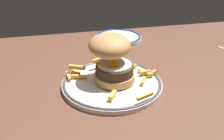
# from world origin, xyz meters

# --- Properties ---
(ground_plane) EXTENTS (1.33, 0.87, 0.04)m
(ground_plane) POSITION_xyz_m (0.00, 0.00, -0.02)
(ground_plane) COLOR brown
(dinner_plate) EXTENTS (0.26, 0.26, 0.02)m
(dinner_plate) POSITION_xyz_m (-0.02, -0.04, 0.01)
(dinner_plate) COLOR white
(dinner_plate) RESTS_ON ground_plane
(burger) EXTENTS (0.12, 0.13, 0.12)m
(burger) POSITION_xyz_m (-0.02, -0.02, 0.08)
(burger) COLOR tan
(burger) RESTS_ON dinner_plate
(fries_pile) EXTENTS (0.25, 0.24, 0.03)m
(fries_pile) POSITION_xyz_m (-0.01, -0.00, 0.02)
(fries_pile) COLOR gold
(fries_pile) RESTS_ON dinner_plate
(side_plate) EXTENTS (0.19, 0.19, 0.02)m
(side_plate) POSITION_xyz_m (0.09, 0.31, 0.01)
(side_plate) COLOR white
(side_plate) RESTS_ON ground_plane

